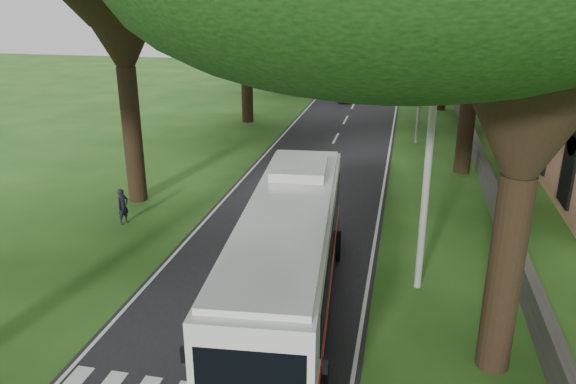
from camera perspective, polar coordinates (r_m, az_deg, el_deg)
The scene contains 10 objects.
ground at distance 16.11m, azimuth -7.87°, elevation -17.77°, with size 140.00×140.00×0.00m, color #1F4714.
road at distance 38.47m, azimuth 4.67°, elevation 5.07°, with size 8.00×120.00×0.04m, color black.
property_wall at distance 37.31m, azimuth 18.36°, elevation 4.59°, with size 0.35×50.00×1.20m, color #383533.
pole_near at distance 18.78m, azimuth 13.96°, elevation 1.88°, with size 1.60×0.24×8.00m.
pole_mid at distance 38.33m, azimuth 13.38°, elevation 10.93°, with size 1.60×0.24×8.00m.
pole_far at distance 58.18m, azimuth 13.19°, elevation 13.84°, with size 1.60×0.24×8.00m.
coach_bus at distance 17.52m, azimuth 0.08°, elevation -6.48°, with size 3.79×12.87×3.74m.
distant_car_a at distance 53.16m, azimuth 6.04°, elevation 9.83°, with size 1.39×3.45×1.18m, color silver.
distant_car_b at distance 66.30m, azimuth 5.40°, elevation 11.87°, with size 1.33×3.82×1.26m, color navy.
pedestrian at distance 25.74m, azimuth -16.42°, elevation -1.40°, with size 0.59×0.39×1.62m, color black.
Camera 1 is at (4.69, -11.91, 9.79)m, focal length 35.00 mm.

